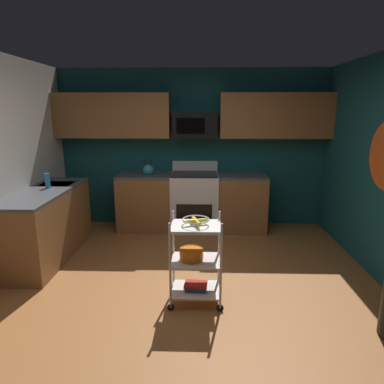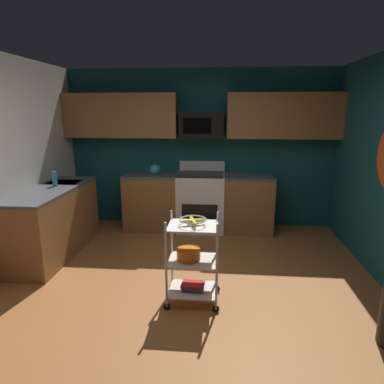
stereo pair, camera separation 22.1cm
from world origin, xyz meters
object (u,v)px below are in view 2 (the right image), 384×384
(oven_range, at_px, (201,201))
(mixing_bowl_large, at_px, (189,254))
(microwave, at_px, (202,125))
(book_stack, at_px, (193,286))
(kettle, at_px, (155,169))
(fruit_bowl, at_px, (193,221))
(rolling_cart, at_px, (193,260))
(dish_soap_bottle, at_px, (55,179))

(oven_range, relative_size, mixing_bowl_large, 4.37)
(microwave, distance_m, mixing_bowl_large, 2.61)
(book_stack, bearing_deg, kettle, 110.12)
(microwave, bearing_deg, fruit_bowl, -88.49)
(oven_range, xyz_separation_m, kettle, (-0.75, -0.00, 0.52))
(rolling_cart, distance_m, dish_soap_bottle, 2.41)
(oven_range, distance_m, kettle, 0.91)
(oven_range, bearing_deg, dish_soap_bottle, -152.29)
(oven_range, bearing_deg, mixing_bowl_large, -89.59)
(fruit_bowl, xyz_separation_m, dish_soap_bottle, (-2.01, 1.20, 0.14))
(book_stack, xyz_separation_m, kettle, (-0.81, 2.22, 0.83))
(fruit_bowl, relative_size, mixing_bowl_large, 1.08)
(fruit_bowl, xyz_separation_m, kettle, (-0.81, 2.22, 0.12))
(fruit_bowl, distance_m, mixing_bowl_large, 0.36)
(book_stack, bearing_deg, fruit_bowl, 90.00)
(microwave, relative_size, kettle, 2.65)
(microwave, xyz_separation_m, book_stack, (0.06, -2.33, -1.54))
(fruit_bowl, relative_size, dish_soap_bottle, 1.36)
(rolling_cart, bearing_deg, mixing_bowl_large, 180.00)
(rolling_cart, relative_size, fruit_bowl, 3.36)
(microwave, relative_size, book_stack, 2.84)
(mixing_bowl_large, bearing_deg, book_stack, 0.00)
(microwave, bearing_deg, book_stack, -88.49)
(fruit_bowl, distance_m, book_stack, 0.71)
(fruit_bowl, distance_m, kettle, 2.36)
(book_stack, height_order, kettle, kettle)
(microwave, xyz_separation_m, dish_soap_bottle, (-1.95, -1.13, -0.68))
(kettle, bearing_deg, oven_range, 0.29)
(rolling_cart, relative_size, dish_soap_bottle, 4.57)
(oven_range, xyz_separation_m, dish_soap_bottle, (-1.95, -1.02, 0.54))
(microwave, height_order, rolling_cart, microwave)
(kettle, bearing_deg, microwave, 8.22)
(book_stack, bearing_deg, mixing_bowl_large, -180.00)
(dish_soap_bottle, bearing_deg, oven_range, 27.71)
(microwave, distance_m, kettle, 1.03)
(microwave, bearing_deg, dish_soap_bottle, -149.92)
(dish_soap_bottle, bearing_deg, mixing_bowl_large, -31.41)
(rolling_cart, relative_size, kettle, 3.47)
(rolling_cart, height_order, dish_soap_bottle, dish_soap_bottle)
(microwave, height_order, dish_soap_bottle, microwave)
(dish_soap_bottle, bearing_deg, fruit_bowl, -30.83)
(oven_range, bearing_deg, kettle, -179.71)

